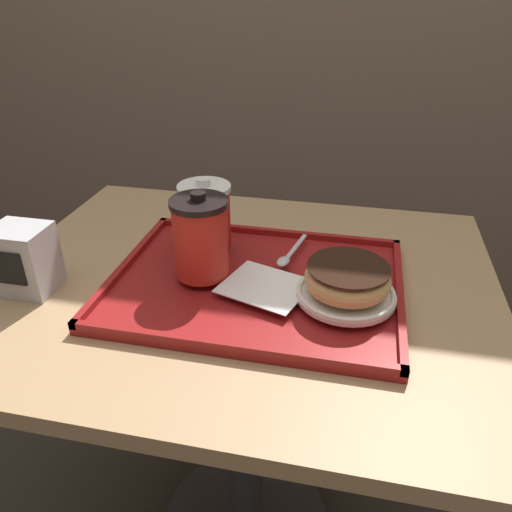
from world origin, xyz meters
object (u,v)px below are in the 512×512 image
at_px(coffee_cup_rear, 205,214).
at_px(donut_chocolate_glazed, 347,278).
at_px(coffee_cup_front, 201,237).
at_px(spoon, 287,257).
at_px(napkin_dispenser, 24,259).

distance_m(coffee_cup_rear, donut_chocolate_glazed, 0.31).
height_order(coffee_cup_rear, donut_chocolate_glazed, coffee_cup_rear).
distance_m(coffee_cup_front, donut_chocolate_glazed, 0.25).
bearing_deg(coffee_cup_front, spoon, 29.40).
distance_m(coffee_cup_front, spoon, 0.17).
distance_m(coffee_cup_front, coffee_cup_rear, 0.11).
bearing_deg(coffee_cup_front, coffee_cup_rear, 103.41).
bearing_deg(spoon, napkin_dispenser, -58.19).
height_order(coffee_cup_rear, napkin_dispenser, coffee_cup_rear).
distance_m(donut_chocolate_glazed, spoon, 0.15).
height_order(coffee_cup_front, napkin_dispenser, coffee_cup_front).
bearing_deg(napkin_dispenser, donut_chocolate_glazed, 5.64).
bearing_deg(coffee_cup_rear, napkin_dispenser, -144.66).
bearing_deg(napkin_dispenser, coffee_cup_front, 14.98).
relative_size(coffee_cup_front, donut_chocolate_glazed, 1.10).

